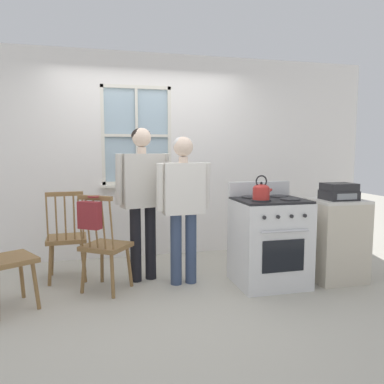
# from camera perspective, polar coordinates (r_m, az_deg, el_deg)

# --- Properties ---
(ground_plane) EXTENTS (16.00, 16.00, 0.00)m
(ground_plane) POSITION_cam_1_polar(r_m,az_deg,el_deg) (3.96, -4.07, -14.88)
(ground_plane) COLOR #B2AD9E
(wall_back) EXTENTS (6.40, 0.16, 2.70)m
(wall_back) POSITION_cam_1_polar(r_m,az_deg,el_deg) (5.08, -6.82, 5.22)
(wall_back) COLOR white
(wall_back) RESTS_ON ground_plane
(chair_by_window) EXTENTS (0.57, 0.57, 1.00)m
(chair_by_window) POSITION_cam_1_polar(r_m,az_deg,el_deg) (3.93, -13.11, -8.13)
(chair_by_window) COLOR olive
(chair_by_window) RESTS_ON ground_plane
(chair_near_wall) EXTENTS (0.56, 0.56, 1.00)m
(chair_near_wall) POSITION_cam_1_polar(r_m,az_deg,el_deg) (3.78, -26.44, -9.26)
(chair_near_wall) COLOR olive
(chair_near_wall) RESTS_ON ground_plane
(chair_center_cluster) EXTENTS (0.44, 0.43, 1.00)m
(chair_center_cluster) POSITION_cam_1_polar(r_m,az_deg,el_deg) (4.38, -18.57, -6.81)
(chair_center_cluster) COLOR olive
(chair_center_cluster) RESTS_ON ground_plane
(person_elderly_left) EXTENTS (0.61, 0.32, 1.67)m
(person_elderly_left) POSITION_cam_1_polar(r_m,az_deg,el_deg) (4.09, -7.58, 0.56)
(person_elderly_left) COLOR black
(person_elderly_left) RESTS_ON ground_plane
(person_teen_center) EXTENTS (0.58, 0.23, 1.58)m
(person_teen_center) POSITION_cam_1_polar(r_m,az_deg,el_deg) (3.95, -1.32, -0.48)
(person_teen_center) COLOR #384766
(person_teen_center) RESTS_ON ground_plane
(stove) EXTENTS (0.72, 0.68, 1.08)m
(stove) POSITION_cam_1_polar(r_m,az_deg,el_deg) (4.11, 11.66, -7.27)
(stove) COLOR silver
(stove) RESTS_ON ground_plane
(kettle) EXTENTS (0.21, 0.17, 0.25)m
(kettle) POSITION_cam_1_polar(r_m,az_deg,el_deg) (3.83, 10.51, 0.13)
(kettle) COLOR red
(kettle) RESTS_ON stove
(potted_plant) EXTENTS (0.15, 0.15, 0.27)m
(potted_plant) POSITION_cam_1_polar(r_m,az_deg,el_deg) (4.98, -9.47, 1.89)
(potted_plant) COLOR beige
(potted_plant) RESTS_ON wall_back
(handbag) EXTENTS (0.25, 0.25, 0.31)m
(handbag) POSITION_cam_1_polar(r_m,az_deg,el_deg) (3.67, -15.31, -3.33)
(handbag) COLOR maroon
(handbag) RESTS_ON chair_by_window
(side_counter) EXTENTS (0.55, 0.50, 0.90)m
(side_counter) POSITION_cam_1_polar(r_m,az_deg,el_deg) (4.45, 21.04, -6.81)
(side_counter) COLOR beige
(side_counter) RESTS_ON ground_plane
(stereo) EXTENTS (0.34, 0.29, 0.18)m
(stereo) POSITION_cam_1_polar(r_m,az_deg,el_deg) (4.35, 21.48, 0.05)
(stereo) COLOR #232326
(stereo) RESTS_ON side_counter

